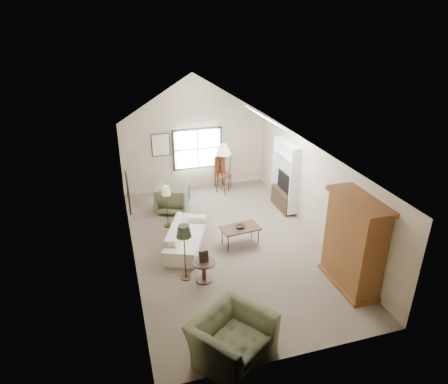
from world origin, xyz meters
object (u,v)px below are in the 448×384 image
object	(u,v)px
armchair_far	(173,198)
side_table	(204,271)
armchair_near	(232,339)
side_chair	(223,172)
armoire	(354,243)
coffee_table	(240,236)
sofa	(186,236)

from	to	relation	value
armchair_far	side_table	bearing A→B (deg)	112.38
armchair_near	side_chair	world-z (taller)	side_chair
armoire	armchair_far	xyz separation A→B (m)	(-3.26, 4.84, -0.66)
armchair_near	coffee_table	bearing A→B (deg)	34.27
sofa	armchair_far	size ratio (longest dim) A/B	2.16
armoire	armchair_far	distance (m)	5.87
armchair_near	armchair_far	distance (m)	6.14
sofa	side_table	distance (m)	1.60
armchair_near	side_chair	size ratio (longest dim) A/B	1.18
armoire	sofa	bearing A→B (deg)	140.91
armoire	armchair_near	bearing A→B (deg)	-158.11
armchair_near	armchair_far	xyz separation A→B (m)	(-0.02, 6.14, 0.00)
armoire	armchair_near	size ratio (longest dim) A/B	1.62
coffee_table	side_table	xyz separation A→B (m)	(-1.32, -1.27, 0.00)
armchair_near	side_table	bearing A→B (deg)	53.58
sofa	coffee_table	bearing A→B (deg)	-80.76
coffee_table	sofa	bearing A→B (deg)	166.99
sofa	armchair_near	world-z (taller)	armchair_near
sofa	side_chair	world-z (taller)	side_chair
armoire	coffee_table	world-z (taller)	armoire
side_table	sofa	bearing A→B (deg)	93.58
armchair_far	side_table	xyz separation A→B (m)	(0.08, -3.77, -0.18)
armoire	coffee_table	distance (m)	3.10
armoire	side_table	bearing A→B (deg)	161.51
armchair_near	armchair_far	size ratio (longest dim) A/B	1.40
armchair_far	side_chair	size ratio (longest dim) A/B	0.84
side_chair	armchair_near	bearing A→B (deg)	-126.28
armoire	side_table	world-z (taller)	armoire
armchair_near	armoire	bearing A→B (deg)	-13.11
sofa	armchair_near	xyz separation A→B (m)	(0.04, -3.96, 0.14)
armoire	sofa	world-z (taller)	armoire
armoire	coffee_table	bearing A→B (deg)	128.53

